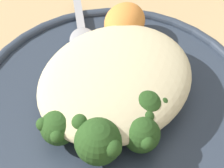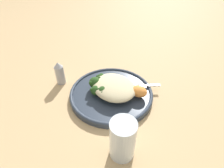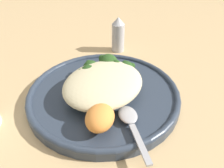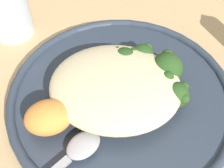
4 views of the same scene
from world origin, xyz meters
TOP-DOWN VIEW (x-y plane):
  - ground_plane at (0.00, 0.00)m, footprint 4.00×4.00m
  - plate at (0.02, -0.01)m, footprint 0.29×0.29m
  - quinoa_mound at (0.01, -0.01)m, footprint 0.16×0.13m
  - broccoli_stalk_0 at (0.07, -0.02)m, footprint 0.11×0.05m
  - broccoli_stalk_1 at (0.06, 0.01)m, footprint 0.08×0.09m
  - broccoli_stalk_2 at (0.03, 0.02)m, footprint 0.05×0.11m
  - broccoli_stalk_3 at (0.02, 0.01)m, footprint 0.04×0.10m
  - broccoli_stalk_4 at (-0.01, -0.01)m, footprint 0.08×0.08m
  - sweet_potato_chunk_0 at (-0.06, -0.06)m, footprint 0.07×0.06m
  - sweet_potato_chunk_1 at (-0.02, -0.03)m, footprint 0.08×0.09m
  - spoon at (-0.03, -0.09)m, footprint 0.09×0.10m

SIDE VIEW (x-z plane):
  - ground_plane at x=0.00m, z-range 0.00..0.00m
  - plate at x=0.02m, z-range 0.00..0.02m
  - spoon at x=-0.03m, z-range 0.02..0.03m
  - broccoli_stalk_0 at x=0.07m, z-range 0.02..0.05m
  - broccoli_stalk_2 at x=0.03m, z-range 0.02..0.05m
  - broccoli_stalk_4 at x=-0.01m, z-range 0.02..0.05m
  - sweet_potato_chunk_1 at x=-0.02m, z-range 0.02..0.05m
  - broccoli_stalk_3 at x=0.02m, z-range 0.02..0.06m
  - sweet_potato_chunk_0 at x=-0.06m, z-range 0.02..0.06m
  - broccoli_stalk_1 at x=0.06m, z-range 0.02..0.06m
  - quinoa_mound at x=0.01m, z-range 0.02..0.06m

